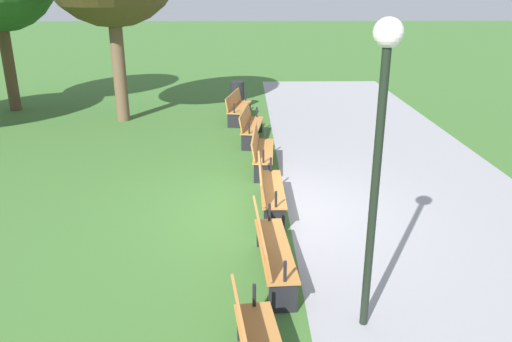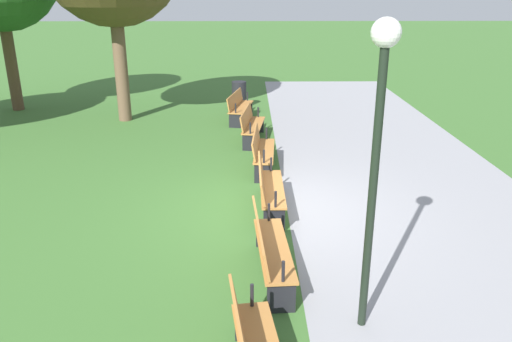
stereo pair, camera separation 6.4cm
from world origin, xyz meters
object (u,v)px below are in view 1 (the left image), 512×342
at_px(bench_3, 268,187).
at_px(trash_bin, 237,95).
at_px(bench_2, 261,150).
at_px(bench_4, 270,247).
at_px(lamp_post, 381,122).
at_px(bench_1, 250,124).
at_px(bench_0, 237,106).

distance_m(bench_3, trash_bin, 8.94).
bearing_deg(trash_bin, bench_2, 5.58).
xyz_separation_m(bench_4, lamp_post, (1.16, 1.14, 2.15)).
distance_m(lamp_post, trash_bin, 12.74).
bearing_deg(bench_1, bench_2, 13.00).
distance_m(bench_3, bench_4, 2.35).
distance_m(bench_1, bench_4, 7.05).
xyz_separation_m(bench_4, trash_bin, (-11.26, -0.64, -0.01)).
xyz_separation_m(bench_1, trash_bin, (-4.22, -0.41, -0.01)).
bearing_deg(bench_4, bench_2, 176.28).
xyz_separation_m(bench_0, bench_3, (7.02, 0.68, 0.00)).
distance_m(bench_0, bench_4, 9.39).
bearing_deg(bench_3, bench_0, -174.44).
bearing_deg(trash_bin, bench_1, 5.60).
height_order(bench_1, bench_3, same).
bearing_deg(trash_bin, bench_4, 3.26).
bearing_deg(bench_1, bench_3, 11.15).
bearing_deg(bench_0, bench_3, 16.72).
bearing_deg(bench_4, bench_3, 174.43).
bearing_deg(bench_3, bench_1, -176.29).
height_order(bench_1, trash_bin, trash_bin).
distance_m(bench_3, lamp_post, 4.26).
xyz_separation_m(bench_1, bench_2, (2.34, 0.23, 0.00)).
relative_size(lamp_post, trash_bin, 4.04).
bearing_deg(lamp_post, trash_bin, -171.86).
height_order(bench_3, trash_bin, trash_bin).
bearing_deg(bench_3, lamp_post, 16.79).
xyz_separation_m(bench_2, lamp_post, (5.87, 1.14, 2.15)).
relative_size(bench_4, trash_bin, 2.12).
bearing_deg(bench_1, lamp_post, 16.88).
distance_m(bench_2, bench_3, 2.35).
height_order(bench_3, bench_4, same).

